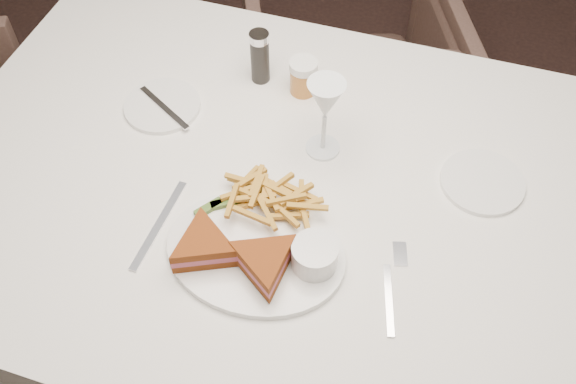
{
  "coord_description": "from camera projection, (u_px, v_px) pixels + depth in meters",
  "views": [
    {
      "loc": [
        -0.03,
        -0.79,
        1.72
      ],
      "look_at": [
        -0.22,
        -0.12,
        0.8
      ],
      "focal_mm": 40.0,
      "sensor_mm": 36.0,
      "label": 1
    }
  ],
  "objects": [
    {
      "name": "table",
      "position": [
        294.0,
        284.0,
        1.52
      ],
      "size": [
        1.48,
        1.01,
        0.75
      ],
      "primitive_type": "cube",
      "rotation": [
        0.0,
        0.0,
        -0.03
      ],
      "color": "white",
      "rests_on": "ground"
    },
    {
      "name": "chair_far",
      "position": [
        350.0,
        73.0,
        2.03
      ],
      "size": [
        0.81,
        0.79,
        0.65
      ],
      "primitive_type": "imported",
      "rotation": [
        0.0,
        0.0,
        3.53
      ],
      "color": "#4C352E",
      "rests_on": "ground"
    },
    {
      "name": "ground",
      "position": [
        373.0,
        347.0,
        1.82
      ],
      "size": [
        5.0,
        5.0,
        0.0
      ],
      "primitive_type": "plane",
      "color": "black",
      "rests_on": "ground"
    },
    {
      "name": "table_setting",
      "position": [
        275.0,
        198.0,
        1.16
      ],
      "size": [
        0.83,
        0.64,
        0.18
      ],
      "color": "white",
      "rests_on": "table"
    }
  ]
}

